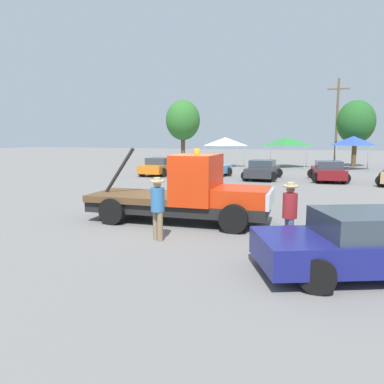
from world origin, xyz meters
name	(u,v)px	position (x,y,z in m)	size (l,w,h in m)	color
ground_plane	(178,222)	(0.00, 0.00, 0.00)	(160.00, 160.00, 0.00)	slate
tow_truck	(189,194)	(0.39, 0.02, 0.97)	(6.26, 2.52, 2.51)	black
foreground_car	(382,244)	(5.86, -3.14, 0.65)	(5.64, 3.91, 1.34)	navy
person_near_truck	(290,210)	(3.86, -1.96, 1.02)	(0.38, 0.38, 1.74)	#475B84
person_at_hood	(158,204)	(0.34, -2.38, 1.04)	(0.39, 0.39, 1.77)	#847051
parked_car_orange	(161,166)	(-7.35, 14.67, 0.65)	(2.39, 4.62, 1.34)	orange
parked_car_skyblue	(207,169)	(-3.34, 13.90, 0.65)	(2.94, 4.88, 1.34)	#669ED1
parked_car_charcoal	(263,170)	(0.57, 14.23, 0.65)	(2.41, 4.22, 1.34)	#2D2D33
parked_car_maroon	(328,171)	(4.81, 14.68, 0.65)	(2.73, 4.51, 1.34)	maroon
canopy_tent_white	(225,142)	(-4.73, 24.18, 2.47)	(3.25, 3.25, 2.88)	#9E9EA3
canopy_tent_green	(287,141)	(1.02, 25.80, 2.50)	(3.64, 3.64, 2.92)	#9E9EA3
canopy_tent_blue	(353,141)	(6.86, 24.92, 2.56)	(2.89, 2.89, 2.99)	#9E9EA3
tree_left	(183,120)	(-11.67, 30.67, 4.88)	(4.08, 4.08, 7.28)	brown
tree_center	(356,122)	(7.21, 28.66, 4.33)	(3.62, 3.62, 6.46)	brown
utility_pole	(337,119)	(5.52, 31.52, 4.76)	(2.20, 0.24, 9.00)	brown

